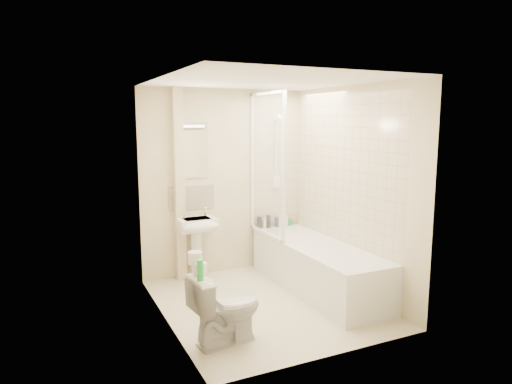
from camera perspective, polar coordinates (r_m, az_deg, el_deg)
name	(u,v)px	position (r m, az deg, el deg)	size (l,w,h in m)	color
floor	(266,304)	(5.18, 1.26, -13.78)	(2.50, 2.50, 0.00)	beige
wall_back	(224,182)	(5.98, -4.03, 1.22)	(2.20, 0.02, 2.40)	beige
wall_left	(164,205)	(4.47, -11.41, -1.55)	(0.02, 2.50, 2.40)	beige
wall_right	(351,190)	(5.42, 11.78, 0.25)	(0.02, 2.50, 2.40)	beige
ceiling	(267,81)	(4.80, 1.37, 13.70)	(2.20, 2.50, 0.02)	white
tile_back	(275,163)	(6.25, 2.43, 3.64)	(0.70, 0.01, 1.75)	beige
tile_right	(344,170)	(5.50, 10.89, 2.76)	(0.01, 2.10, 1.75)	beige
pipe_boxing	(179,186)	(5.73, -9.60, 0.78)	(0.12, 0.12, 2.40)	beige
splashback	(192,198)	(5.85, -8.06, -0.70)	(0.60, 0.01, 0.30)	beige
mirror	(191,154)	(5.78, -8.17, 4.67)	(0.46, 0.01, 0.60)	white
strip_light	(191,125)	(5.75, -8.18, 8.34)	(0.42, 0.07, 0.07)	silver
bathtub	(317,266)	(5.55, 7.68, -9.13)	(0.70, 2.10, 0.55)	white
shower_screen	(267,165)	(5.70, 1.35, 3.39)	(0.04, 0.92, 1.80)	white
shower_fixture	(277,154)	(6.20, 2.61, 4.72)	(0.10, 0.16, 0.99)	white
pedestal_sink	(198,231)	(5.72, -7.30, -4.91)	(0.47, 0.45, 0.91)	white
bottle_black_a	(259,223)	(6.18, 0.42, -3.86)	(0.07, 0.07, 0.16)	black
bottle_white_a	(264,223)	(6.22, 1.06, -3.90)	(0.05, 0.05, 0.14)	silver
bottle_black_b	(268,221)	(6.24, 1.56, -3.70)	(0.06, 0.06, 0.17)	black
bottle_blue	(277,222)	(6.30, 2.59, -3.76)	(0.06, 0.06, 0.13)	navy
bottle_cream	(279,220)	(6.32, 2.95, -3.57)	(0.05, 0.05, 0.17)	beige
bottle_white_b	(286,221)	(6.37, 3.81, -3.58)	(0.05, 0.05, 0.14)	silver
bottle_green	(290,222)	(6.40, 4.21, -3.74)	(0.07, 0.07, 0.10)	green
toilet	(226,308)	(4.25, -3.77, -14.23)	(0.69, 0.45, 0.66)	white
toilet_roll_lower	(200,268)	(4.10, -7.00, -9.46)	(0.12, 0.12, 0.10)	white
toilet_roll_upper	(195,258)	(4.06, -7.62, -8.15)	(0.12, 0.12, 0.11)	white
green_bottle	(200,270)	(3.93, -6.99, -9.66)	(0.05, 0.05, 0.18)	green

